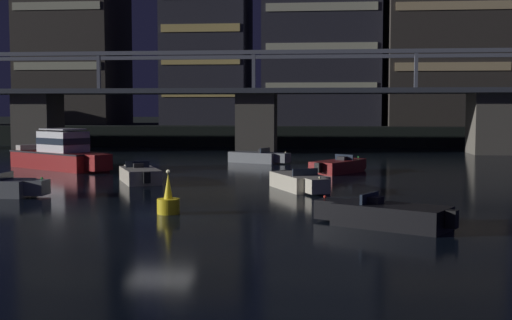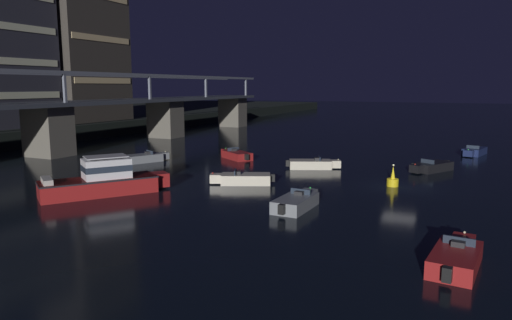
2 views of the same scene
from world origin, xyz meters
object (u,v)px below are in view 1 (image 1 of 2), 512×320
object	(u,v)px
speedboat_mid_left	(258,157)
channel_buoy	(168,202)
river_bridge	(257,109)
speedboat_far_left	(139,175)
speedboat_near_right	(385,215)
tower_central	(321,31)
speedboat_mid_center	(339,166)
cabin_cruiser_near_left	(61,154)
speedboat_far_center	(300,182)
tower_west_tall	(208,47)

from	to	relation	value
speedboat_mid_left	channel_buoy	bearing A→B (deg)	-92.53
river_bridge	speedboat_far_left	xyz separation A→B (m)	(-4.06, -26.42, -3.67)
speedboat_near_right	channel_buoy	world-z (taller)	channel_buoy
speedboat_mid_left	speedboat_far_left	size ratio (longest dim) A/B	0.99
tower_central	speedboat_mid_center	distance (m)	38.64
speedboat_mid_center	speedboat_mid_left	bearing A→B (deg)	128.54
cabin_cruiser_near_left	speedboat_far_left	size ratio (longest dim) A/B	1.74
speedboat_far_center	tower_central	bearing A→B (deg)	88.90
speedboat_mid_center	speedboat_far_center	bearing A→B (deg)	-103.02
river_bridge	tower_central	distance (m)	19.96
speedboat_mid_left	speedboat_far_center	world-z (taller)	same
speedboat_mid_center	channel_buoy	size ratio (longest dim) A/B	2.71
cabin_cruiser_near_left	channel_buoy	distance (m)	21.95
channel_buoy	cabin_cruiser_near_left	bearing A→B (deg)	122.64
tower_west_tall	tower_central	world-z (taller)	tower_central
cabin_cruiser_near_left	speedboat_far_left	xyz separation A→B (m)	(7.60, -7.48, -0.64)
river_bridge	tower_west_tall	world-z (taller)	tower_west_tall
speedboat_near_right	channel_buoy	xyz separation A→B (m)	(-8.29, 2.11, 0.06)
tower_west_tall	cabin_cruiser_near_left	bearing A→B (deg)	-95.77
cabin_cruiser_near_left	channel_buoy	size ratio (longest dim) A/B	4.94
tower_central	cabin_cruiser_near_left	xyz separation A→B (m)	(-17.66, -35.62, -12.22)
cabin_cruiser_near_left	speedboat_far_left	distance (m)	10.68
tower_west_tall	speedboat_mid_center	bearing A→B (deg)	-68.41
cabin_cruiser_near_left	speedboat_mid_left	distance (m)	14.62
speedboat_near_right	speedboat_far_center	size ratio (longest dim) A/B	0.97
river_bridge	channel_buoy	distance (m)	37.59
river_bridge	tower_west_tall	xyz separation A→B (m)	(-7.87, 18.60, 7.58)
cabin_cruiser_near_left	speedboat_far_center	world-z (taller)	cabin_cruiser_near_left
tower_central	speedboat_far_center	world-z (taller)	tower_central
speedboat_mid_left	speedboat_mid_center	xyz separation A→B (m)	(6.01, -7.54, 0.00)
tower_west_tall	cabin_cruiser_near_left	xyz separation A→B (m)	(-3.79, -37.54, -10.62)
river_bridge	speedboat_mid_left	bearing A→B (deg)	-83.96
tower_west_tall	cabin_cruiser_near_left	size ratio (longest dim) A/B	2.21
speedboat_mid_left	channel_buoy	xyz separation A→B (m)	(-1.12, -25.23, 0.06)
speedboat_mid_left	speedboat_far_left	distance (m)	15.21
tower_central	cabin_cruiser_near_left	bearing A→B (deg)	-116.37
river_bridge	cabin_cruiser_near_left	size ratio (longest dim) A/B	10.61
speedboat_mid_center	tower_west_tall	bearing A→B (deg)	111.59
speedboat_mid_center	speedboat_far_center	world-z (taller)	same
tower_west_tall	speedboat_mid_left	size ratio (longest dim) A/B	3.88
tower_west_tall	speedboat_far_center	world-z (taller)	tower_west_tall
tower_central	speedboat_far_left	world-z (taller)	tower_central
speedboat_far_center	channel_buoy	size ratio (longest dim) A/B	2.85
river_bridge	tower_central	xyz separation A→B (m)	(6.00, 16.68, 9.18)
speedboat_far_left	channel_buoy	distance (m)	11.79
tower_central	speedboat_mid_center	xyz separation A→B (m)	(1.30, -36.42, -12.86)
speedboat_far_left	speedboat_far_center	bearing A→B (deg)	-16.62
speedboat_far_left	speedboat_far_center	xyz separation A→B (m)	(9.18, -2.74, 0.00)
river_bridge	cabin_cruiser_near_left	distance (m)	22.45
river_bridge	speedboat_mid_left	xyz separation A→B (m)	(1.29, -12.19, -3.67)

